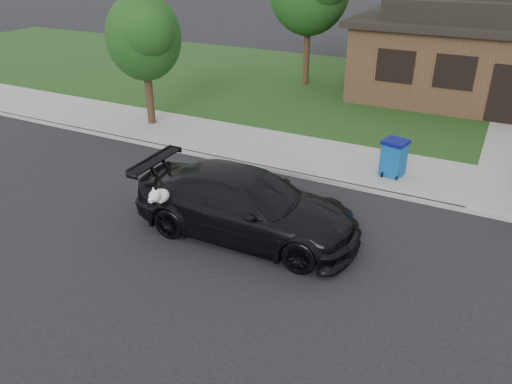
% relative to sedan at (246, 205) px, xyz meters
% --- Properties ---
extents(ground, '(120.00, 120.00, 0.00)m').
position_rel_sedan_xyz_m(ground, '(0.75, -0.03, -0.78)').
color(ground, black).
rests_on(ground, ground).
extents(sidewalk, '(60.00, 3.00, 0.12)m').
position_rel_sedan_xyz_m(sidewalk, '(0.75, 4.97, -0.72)').
color(sidewalk, gray).
rests_on(sidewalk, ground).
extents(curb, '(60.00, 0.12, 0.12)m').
position_rel_sedan_xyz_m(curb, '(0.75, 3.47, -0.72)').
color(curb, gray).
rests_on(curb, ground).
extents(lawn, '(60.00, 13.00, 0.13)m').
position_rel_sedan_xyz_m(lawn, '(0.75, 12.97, -0.71)').
color(lawn, '#193814').
rests_on(lawn, ground).
extents(sedan, '(5.39, 2.58, 1.55)m').
position_rel_sedan_xyz_m(sedan, '(0.00, 0.00, 0.00)').
color(sedan, black).
rests_on(sedan, ground).
extents(recycling_bin, '(0.76, 0.76, 1.06)m').
position_rel_sedan_xyz_m(recycling_bin, '(2.33, 4.62, -0.12)').
color(recycling_bin, '#0D4C90').
rests_on(recycling_bin, sidewalk).
extents(tree_2, '(2.73, 2.60, 4.59)m').
position_rel_sedan_xyz_m(tree_2, '(-6.63, 5.08, 2.49)').
color(tree_2, '#332114').
rests_on(tree_2, ground).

